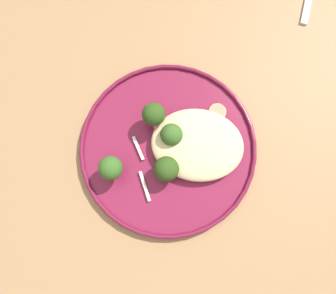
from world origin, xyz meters
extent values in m
plane|color=#2D2B28|center=(0.00, 0.00, 0.00)|extent=(6.00, 6.00, 0.00)
cube|color=#9E754C|center=(0.00, 0.00, 0.72)|extent=(1.40, 1.00, 0.04)
cylinder|color=maroon|center=(-0.05, -0.01, 0.74)|extent=(0.29, 0.29, 0.01)
torus|color=maroon|center=(-0.05, -0.01, 0.75)|extent=(0.29, 0.29, 0.01)
ellipsoid|color=beige|center=(-0.09, -0.02, 0.77)|extent=(0.15, 0.12, 0.03)
cylinder|color=#DBB77A|center=(-0.10, -0.04, 0.76)|extent=(0.03, 0.03, 0.01)
cylinder|color=#8E774F|center=(-0.10, -0.04, 0.77)|extent=(0.03, 0.03, 0.00)
cylinder|color=beige|center=(-0.12, -0.08, 0.76)|extent=(0.03, 0.03, 0.01)
cylinder|color=#988766|center=(-0.12, -0.08, 0.77)|extent=(0.03, 0.03, 0.00)
cylinder|color=#E5C689|center=(-0.07, 0.01, 0.76)|extent=(0.03, 0.03, 0.01)
cylinder|color=#958159|center=(-0.07, 0.01, 0.77)|extent=(0.02, 0.02, 0.00)
cylinder|color=beige|center=(-0.11, 0.03, 0.76)|extent=(0.02, 0.02, 0.01)
cylinder|color=#988766|center=(-0.11, 0.03, 0.77)|extent=(0.02, 0.02, 0.00)
cylinder|color=beige|center=(-0.13, -0.02, 0.76)|extent=(0.03, 0.03, 0.01)
cylinder|color=#988766|center=(-0.13, -0.02, 0.77)|extent=(0.03, 0.03, 0.00)
cylinder|color=beige|center=(-0.08, -0.03, 0.76)|extent=(0.03, 0.03, 0.01)
cylinder|color=#988766|center=(-0.08, -0.03, 0.77)|extent=(0.03, 0.03, 0.00)
cylinder|color=#E5C689|center=(-0.11, -0.02, 0.76)|extent=(0.03, 0.03, 0.01)
cylinder|color=#958159|center=(-0.11, -0.02, 0.77)|extent=(0.03, 0.03, 0.00)
cylinder|color=#7A994C|center=(-0.05, 0.03, 0.76)|extent=(0.02, 0.02, 0.02)
sphere|color=#2D4C19|center=(-0.05, 0.03, 0.78)|extent=(0.04, 0.04, 0.04)
cylinder|color=#89A356|center=(-0.02, -0.05, 0.76)|extent=(0.02, 0.02, 0.03)
sphere|color=#2D4C19|center=(-0.02, -0.05, 0.79)|extent=(0.04, 0.04, 0.04)
cylinder|color=#7A994C|center=(-0.05, -0.02, 0.76)|extent=(0.01, 0.01, 0.02)
sphere|color=#386023|center=(-0.05, -0.02, 0.78)|extent=(0.04, 0.04, 0.04)
cylinder|color=#89A356|center=(0.03, 0.04, 0.76)|extent=(0.01, 0.01, 0.02)
sphere|color=#386023|center=(0.03, 0.04, 0.79)|extent=(0.04, 0.04, 0.04)
cube|color=silver|center=(-0.02, 0.06, 0.75)|extent=(0.03, 0.05, 0.00)
cube|color=silver|center=(0.00, 0.00, 0.75)|extent=(0.03, 0.04, 0.00)
camera|label=1|loc=(-0.06, 0.09, 1.30)|focal=36.81mm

